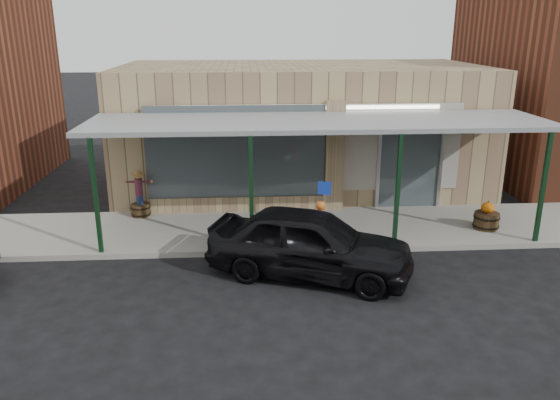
{
  "coord_description": "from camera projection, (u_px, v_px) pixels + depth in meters",
  "views": [
    {
      "loc": [
        -1.93,
        -10.48,
        5.43
      ],
      "look_at": [
        -1.07,
        2.6,
        1.25
      ],
      "focal_mm": 35.0,
      "sensor_mm": 36.0,
      "label": 1
    }
  ],
  "objects": [
    {
      "name": "storefront",
      "position": [
        300.0,
        127.0,
        18.86
      ],
      "size": [
        12.0,
        6.25,
        4.2
      ],
      "color": "tan",
      "rests_on": "ground"
    },
    {
      "name": "handicap_sign",
      "position": [
        324.0,
        204.0,
        13.65
      ],
      "size": [
        0.33,
        0.12,
        1.62
      ],
      "rotation": [
        0.0,
        0.0,
        -0.29
      ],
      "color": "gray",
      "rests_on": "sidewalk"
    },
    {
      "name": "ground",
      "position": [
        338.0,
        291.0,
        11.73
      ],
      "size": [
        120.0,
        120.0,
        0.0
      ],
      "primitive_type": "plane",
      "color": "black",
      "rests_on": "ground"
    },
    {
      "name": "barrel_scarecrow",
      "position": [
        140.0,
        200.0,
        15.8
      ],
      "size": [
        0.83,
        0.67,
        1.39
      ],
      "rotation": [
        0.0,
        0.0,
        -0.29
      ],
      "color": "#46321C",
      "rests_on": "sidewalk"
    },
    {
      "name": "block_buildings_near",
      "position": [
        354.0,
        75.0,
        19.46
      ],
      "size": [
        61.0,
        8.0,
        8.0
      ],
      "color": "brown",
      "rests_on": "ground"
    },
    {
      "name": "sidewalk",
      "position": [
        316.0,
        229.0,
        15.13
      ],
      "size": [
        40.0,
        3.2,
        0.15
      ],
      "primitive_type": "cube",
      "color": "gray",
      "rests_on": "ground"
    },
    {
      "name": "barrel_pumpkin",
      "position": [
        486.0,
        219.0,
        14.87
      ],
      "size": [
        0.84,
        0.84,
        0.79
      ],
      "rotation": [
        0.0,
        0.0,
        -0.3
      ],
      "color": "#46321C",
      "rests_on": "sidewalk"
    },
    {
      "name": "parked_sedan",
      "position": [
        310.0,
        243.0,
        12.26
      ],
      "size": [
        4.96,
        3.35,
        1.57
      ],
      "rotation": [
        0.0,
        0.0,
        1.21
      ],
      "color": "black",
      "rests_on": "ground"
    },
    {
      "name": "awning",
      "position": [
        319.0,
        124.0,
        14.2
      ],
      "size": [
        12.0,
        3.0,
        3.04
      ],
      "color": "slate",
      "rests_on": "ground"
    }
  ]
}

